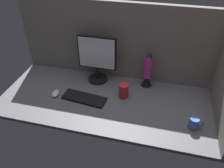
{
  "coord_description": "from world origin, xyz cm",
  "views": [
    {
      "loc": [
        38.05,
        -137.73,
        121.76
      ],
      "look_at": [
        -6.35,
        0.0,
        14.0
      ],
      "focal_mm": 35.49,
      "sensor_mm": 36.0,
      "label": 1
    }
  ],
  "objects_px": {
    "mug_red_plastic": "(124,91)",
    "mouse": "(55,93)",
    "keyboard": "(84,98)",
    "mug_ceramic_blue": "(194,123)",
    "monitor": "(97,58)",
    "lava_lamp": "(148,72)"
  },
  "relations": [
    {
      "from": "mug_ceramic_blue",
      "to": "lava_lamp",
      "type": "bearing_deg",
      "value": 131.94
    },
    {
      "from": "monitor",
      "to": "mug_ceramic_blue",
      "type": "height_order",
      "value": "monitor"
    },
    {
      "from": "keyboard",
      "to": "lava_lamp",
      "type": "xyz_separation_m",
      "value": [
        0.48,
        0.32,
        0.13
      ]
    },
    {
      "from": "monitor",
      "to": "lava_lamp",
      "type": "relative_size",
      "value": 1.3
    },
    {
      "from": "mug_red_plastic",
      "to": "keyboard",
      "type": "bearing_deg",
      "value": -160.37
    },
    {
      "from": "monitor",
      "to": "lava_lamp",
      "type": "bearing_deg",
      "value": 2.5
    },
    {
      "from": "keyboard",
      "to": "mug_ceramic_blue",
      "type": "distance_m",
      "value": 0.88
    },
    {
      "from": "mouse",
      "to": "lava_lamp",
      "type": "bearing_deg",
      "value": 15.17
    },
    {
      "from": "mouse",
      "to": "monitor",
      "type": "bearing_deg",
      "value": 38.38
    },
    {
      "from": "monitor",
      "to": "lava_lamp",
      "type": "distance_m",
      "value": 0.46
    },
    {
      "from": "keyboard",
      "to": "mug_red_plastic",
      "type": "xyz_separation_m",
      "value": [
        0.31,
        0.11,
        0.05
      ]
    },
    {
      "from": "mug_red_plastic",
      "to": "monitor",
      "type": "bearing_deg",
      "value": 145.89
    },
    {
      "from": "keyboard",
      "to": "lava_lamp",
      "type": "bearing_deg",
      "value": 40.22
    },
    {
      "from": "lava_lamp",
      "to": "mug_ceramic_blue",
      "type": "bearing_deg",
      "value": -48.06
    },
    {
      "from": "monitor",
      "to": "mug_red_plastic",
      "type": "distance_m",
      "value": 0.38
    },
    {
      "from": "monitor",
      "to": "mug_ceramic_blue",
      "type": "distance_m",
      "value": 0.96
    },
    {
      "from": "mug_red_plastic",
      "to": "mouse",
      "type": "bearing_deg",
      "value": -168.17
    },
    {
      "from": "mug_red_plastic",
      "to": "lava_lamp",
      "type": "xyz_separation_m",
      "value": [
        0.17,
        0.21,
        0.08
      ]
    },
    {
      "from": "monitor",
      "to": "mug_ceramic_blue",
      "type": "bearing_deg",
      "value": -26.19
    },
    {
      "from": "keyboard",
      "to": "mug_red_plastic",
      "type": "distance_m",
      "value": 0.34
    },
    {
      "from": "mug_ceramic_blue",
      "to": "lava_lamp",
      "type": "relative_size",
      "value": 0.3
    },
    {
      "from": "mug_ceramic_blue",
      "to": "lava_lamp",
      "type": "height_order",
      "value": "lava_lamp"
    }
  ]
}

